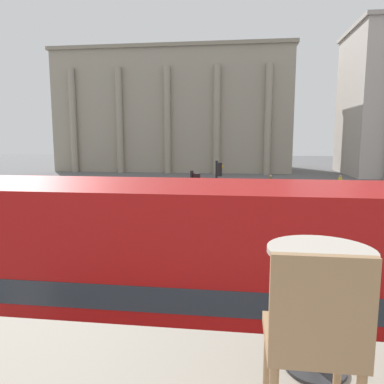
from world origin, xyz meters
name	(u,v)px	position (x,y,z in m)	size (l,w,h in m)	color
double_decker_bus	(163,276)	(-1.10, 4.50, 2.31)	(11.24, 2.65, 4.16)	black
cafe_dining_table	(319,282)	(0.85, -0.35, 4.25)	(0.60, 0.60, 0.73)	#2D2D30
cafe_chair_0	(314,337)	(0.71, -0.93, 4.23)	(0.40, 0.40, 0.91)	#A87F56
plaza_building_left	(177,113)	(-9.78, 56.69, 8.80)	(34.66, 15.92, 17.60)	#A39984
traffic_light_near	(194,210)	(-1.20, 10.17, 2.55)	(0.42, 0.24, 3.92)	black
traffic_light_mid	(218,186)	(-0.78, 16.78, 2.51)	(0.42, 0.24, 3.84)	black
car_white	(357,215)	(6.87, 19.05, 0.70)	(4.20, 1.93, 1.35)	black
car_black	(349,200)	(7.91, 24.34, 0.70)	(4.20, 1.93, 1.35)	black
pedestrian_yellow	(340,183)	(9.06, 31.56, 1.01)	(0.32, 0.32, 1.75)	#282B33
pedestrian_white	(322,214)	(4.70, 17.61, 1.02)	(0.32, 0.32, 1.76)	#282B33
pedestrian_olive	(271,182)	(3.08, 31.75, 0.96)	(0.32, 0.32, 1.67)	#282B33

